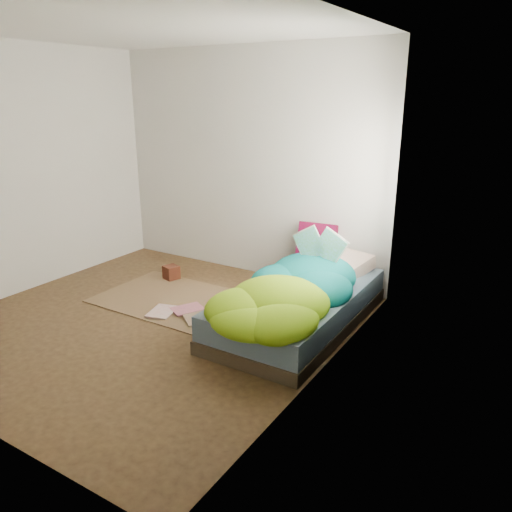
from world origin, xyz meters
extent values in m
cube|color=#3D2817|center=(0.00, 0.00, 0.00)|extent=(3.50, 3.50, 0.00)
cube|color=silver|center=(0.00, 1.75, 1.30)|extent=(3.50, 0.04, 2.60)
cube|color=silver|center=(-1.75, 0.00, 1.30)|extent=(0.04, 3.50, 2.60)
cube|color=silver|center=(1.75, 0.00, 1.30)|extent=(0.04, 3.50, 2.60)
cube|color=silver|center=(0.00, 0.00, 2.60)|extent=(3.50, 3.50, 0.04)
cube|color=white|center=(1.74, 0.90, 1.40)|extent=(0.01, 1.00, 1.20)
cube|color=#3D3221|center=(1.22, 0.72, 0.06)|extent=(1.00, 2.00, 0.12)
cube|color=slate|center=(1.22, 0.72, 0.23)|extent=(0.98, 1.96, 0.22)
cube|color=brown|center=(-0.15, 0.55, 0.01)|extent=(1.60, 1.10, 0.01)
cube|color=white|center=(1.30, 1.51, 0.41)|extent=(0.70, 0.53, 0.14)
cube|color=#52052B|center=(0.97, 1.61, 0.55)|extent=(0.42, 0.18, 0.41)
cube|color=#381B0C|center=(-0.59, 1.00, 0.09)|extent=(0.19, 0.19, 0.16)
imported|color=silver|center=(-0.14, 0.18, 0.02)|extent=(0.31, 0.36, 0.02)
imported|color=#D47A80|center=(0.05, 0.43, 0.03)|extent=(0.34, 0.37, 0.03)
imported|color=tan|center=(0.29, 0.18, 0.02)|extent=(0.39, 0.38, 0.02)
camera|label=1|loc=(3.13, -3.15, 2.08)|focal=35.00mm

